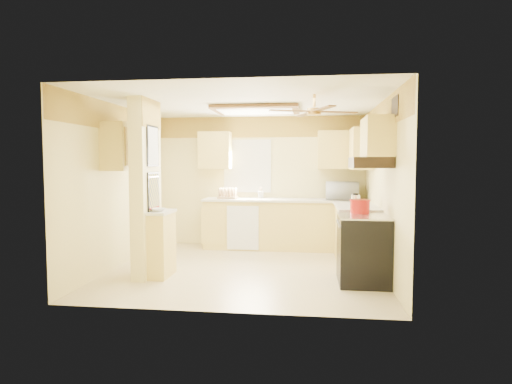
# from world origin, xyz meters

# --- Properties ---
(floor) EXTENTS (4.00, 4.00, 0.00)m
(floor) POSITION_xyz_m (0.00, 0.00, 0.00)
(floor) COLOR beige
(floor) RESTS_ON ground
(ceiling) EXTENTS (4.00, 4.00, 0.00)m
(ceiling) POSITION_xyz_m (0.00, 0.00, 2.50)
(ceiling) COLOR white
(ceiling) RESTS_ON wall_back
(wall_back) EXTENTS (4.00, 0.00, 4.00)m
(wall_back) POSITION_xyz_m (0.00, 1.90, 1.25)
(wall_back) COLOR #EEDF91
(wall_back) RESTS_ON floor
(wall_front) EXTENTS (4.00, 0.00, 4.00)m
(wall_front) POSITION_xyz_m (0.00, -1.90, 1.25)
(wall_front) COLOR #EEDF91
(wall_front) RESTS_ON floor
(wall_left) EXTENTS (0.00, 3.80, 3.80)m
(wall_left) POSITION_xyz_m (-2.00, 0.00, 1.25)
(wall_left) COLOR #EEDF91
(wall_left) RESTS_ON floor
(wall_right) EXTENTS (0.00, 3.80, 3.80)m
(wall_right) POSITION_xyz_m (2.00, 0.00, 1.25)
(wall_right) COLOR #EEDF91
(wall_right) RESTS_ON floor
(wallpaper_border) EXTENTS (4.00, 0.02, 0.40)m
(wallpaper_border) POSITION_xyz_m (0.00, 1.88, 2.30)
(wallpaper_border) COLOR gold
(wallpaper_border) RESTS_ON wall_back
(partition_column) EXTENTS (0.20, 0.70, 2.50)m
(partition_column) POSITION_xyz_m (-1.35, -0.55, 1.25)
(partition_column) COLOR #EEDF91
(partition_column) RESTS_ON floor
(partition_ledge) EXTENTS (0.25, 0.55, 0.90)m
(partition_ledge) POSITION_xyz_m (-1.13, -0.55, 0.45)
(partition_ledge) COLOR #EBCB71
(partition_ledge) RESTS_ON floor
(ledge_top) EXTENTS (0.28, 0.58, 0.04)m
(ledge_top) POSITION_xyz_m (-1.13, -0.55, 0.92)
(ledge_top) COLOR silver
(ledge_top) RESTS_ON partition_ledge
(lower_cabinets_back) EXTENTS (3.00, 0.60, 0.90)m
(lower_cabinets_back) POSITION_xyz_m (0.50, 1.60, 0.45)
(lower_cabinets_back) COLOR #EBCB71
(lower_cabinets_back) RESTS_ON floor
(lower_cabinets_right) EXTENTS (0.60, 1.40, 0.90)m
(lower_cabinets_right) POSITION_xyz_m (1.70, 0.60, 0.45)
(lower_cabinets_right) COLOR #EBCB71
(lower_cabinets_right) RESTS_ON floor
(countertop_back) EXTENTS (3.04, 0.64, 0.04)m
(countertop_back) POSITION_xyz_m (0.50, 1.59, 0.92)
(countertop_back) COLOR silver
(countertop_back) RESTS_ON lower_cabinets_back
(countertop_right) EXTENTS (0.64, 1.44, 0.04)m
(countertop_right) POSITION_xyz_m (1.69, 0.60, 0.92)
(countertop_right) COLOR silver
(countertop_right) RESTS_ON lower_cabinets_right
(dishwasher_panel) EXTENTS (0.58, 0.02, 0.80)m
(dishwasher_panel) POSITION_xyz_m (-0.25, 1.29, 0.43)
(dishwasher_panel) COLOR white
(dishwasher_panel) RESTS_ON lower_cabinets_back
(window) EXTENTS (0.92, 0.02, 1.02)m
(window) POSITION_xyz_m (-0.25, 1.89, 1.55)
(window) COLOR white
(window) RESTS_ON wall_back
(upper_cab_back_left) EXTENTS (0.60, 0.35, 0.70)m
(upper_cab_back_left) POSITION_xyz_m (-0.85, 1.72, 1.85)
(upper_cab_back_left) COLOR #EBCB71
(upper_cab_back_left) RESTS_ON wall_back
(upper_cab_back_right) EXTENTS (0.90, 0.35, 0.70)m
(upper_cab_back_right) POSITION_xyz_m (1.55, 1.72, 1.85)
(upper_cab_back_right) COLOR #EBCB71
(upper_cab_back_right) RESTS_ON wall_back
(upper_cab_right) EXTENTS (0.35, 1.00, 0.70)m
(upper_cab_right) POSITION_xyz_m (1.82, 1.25, 1.85)
(upper_cab_right) COLOR #EBCB71
(upper_cab_right) RESTS_ON wall_right
(upper_cab_left_wall) EXTENTS (0.35, 0.75, 0.70)m
(upper_cab_left_wall) POSITION_xyz_m (-1.82, -0.25, 1.85)
(upper_cab_left_wall) COLOR #EBCB71
(upper_cab_left_wall) RESTS_ON wall_left
(upper_cab_over_stove) EXTENTS (0.35, 0.76, 0.52)m
(upper_cab_over_stove) POSITION_xyz_m (1.82, -0.55, 1.95)
(upper_cab_over_stove) COLOR #EBCB71
(upper_cab_over_stove) RESTS_ON wall_right
(stove) EXTENTS (0.68, 0.77, 0.92)m
(stove) POSITION_xyz_m (1.67, -0.55, 0.46)
(stove) COLOR black
(stove) RESTS_ON floor
(range_hood) EXTENTS (0.50, 0.76, 0.14)m
(range_hood) POSITION_xyz_m (1.74, -0.55, 1.62)
(range_hood) COLOR black
(range_hood) RESTS_ON upper_cab_over_stove
(poster_menu) EXTENTS (0.02, 0.42, 0.57)m
(poster_menu) POSITION_xyz_m (-1.24, -0.55, 1.85)
(poster_menu) COLOR black
(poster_menu) RESTS_ON partition_column
(poster_nashville) EXTENTS (0.02, 0.42, 0.57)m
(poster_nashville) POSITION_xyz_m (-1.24, -0.55, 1.20)
(poster_nashville) COLOR black
(poster_nashville) RESTS_ON partition_column
(ceiling_light_panel) EXTENTS (1.35, 0.95, 0.06)m
(ceiling_light_panel) POSITION_xyz_m (0.10, 0.50, 2.46)
(ceiling_light_panel) COLOR brown
(ceiling_light_panel) RESTS_ON ceiling
(ceiling_fan) EXTENTS (1.15, 1.15, 0.26)m
(ceiling_fan) POSITION_xyz_m (1.00, -0.70, 2.29)
(ceiling_fan) COLOR gold
(ceiling_fan) RESTS_ON ceiling
(vent_grate) EXTENTS (0.02, 0.40, 0.25)m
(vent_grate) POSITION_xyz_m (1.98, -0.90, 2.30)
(vent_grate) COLOR black
(vent_grate) RESTS_ON wall_right
(microwave) EXTENTS (0.60, 0.42, 0.32)m
(microwave) POSITION_xyz_m (1.55, 1.61, 1.10)
(microwave) COLOR white
(microwave) RESTS_ON countertop_back
(bowl) EXTENTS (0.25, 0.25, 0.05)m
(bowl) POSITION_xyz_m (-1.14, -0.64, 0.96)
(bowl) COLOR white
(bowl) RESTS_ON ledge_top
(dutch_oven) EXTENTS (0.29, 0.29, 0.19)m
(dutch_oven) POSITION_xyz_m (1.65, -0.28, 1.01)
(dutch_oven) COLOR #AC1410
(dutch_oven) RESTS_ON stove
(kettle) EXTENTS (0.13, 0.13, 0.20)m
(kettle) POSITION_xyz_m (1.66, 0.39, 1.04)
(kettle) COLOR silver
(kettle) RESTS_ON countertop_right
(dish_rack) EXTENTS (0.36, 0.27, 0.20)m
(dish_rack) POSITION_xyz_m (-0.59, 1.57, 1.01)
(dish_rack) COLOR tan
(dish_rack) RESTS_ON countertop_back
(utensil_crock) EXTENTS (0.10, 0.10, 0.21)m
(utensil_crock) POSITION_xyz_m (0.03, 1.75, 1.01)
(utensil_crock) COLOR white
(utensil_crock) RESTS_ON countertop_back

